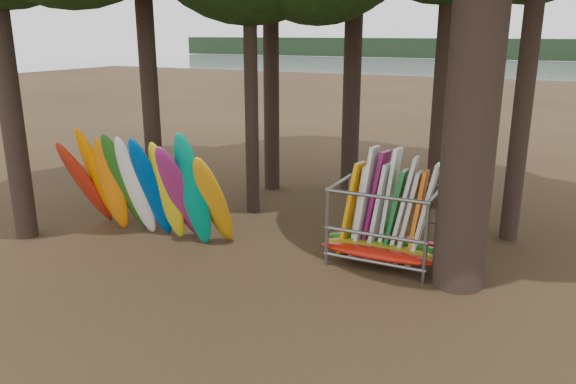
% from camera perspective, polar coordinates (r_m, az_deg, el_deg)
% --- Properties ---
extents(ground, '(120.00, 120.00, 0.00)m').
position_cam_1_polar(ground, '(13.56, -3.18, -7.23)').
color(ground, '#47331E').
rests_on(ground, ground).
extents(lake, '(160.00, 160.00, 0.00)m').
position_cam_1_polar(lake, '(71.30, 21.55, 10.61)').
color(lake, gray).
rests_on(lake, ground).
extents(far_shore, '(160.00, 4.00, 4.00)m').
position_cam_1_polar(far_shore, '(121.04, 23.93, 13.09)').
color(far_shore, black).
rests_on(far_shore, ground).
extents(kayak_row, '(4.84, 2.06, 3.22)m').
position_cam_1_polar(kayak_row, '(15.07, -14.14, 0.36)').
color(kayak_row, red).
rests_on(kayak_row, ground).
extents(storage_rack, '(2.97, 1.58, 2.79)m').
position_cam_1_polar(storage_rack, '(13.46, 9.78, -3.44)').
color(storage_rack, slate).
rests_on(storage_rack, ground).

